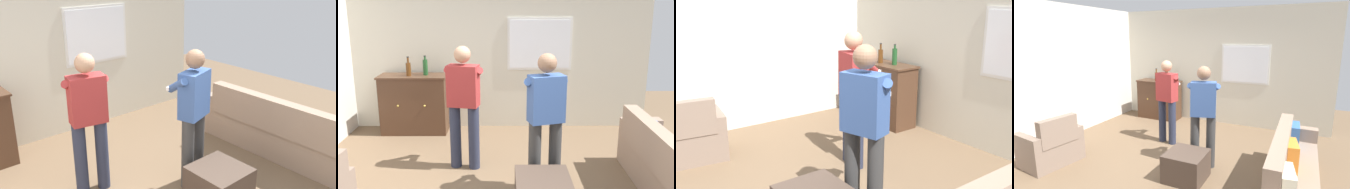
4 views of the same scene
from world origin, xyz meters
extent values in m
plane|color=brown|center=(0.00, 0.00, 0.00)|extent=(10.40, 10.40, 0.00)
cube|color=beige|center=(0.00, 2.66, 1.40)|extent=(5.20, 0.12, 2.80)
cube|color=silver|center=(0.68, 2.60, 1.50)|extent=(1.11, 0.02, 0.91)
cube|color=white|center=(0.68, 2.59, 1.50)|extent=(1.03, 0.03, 0.83)
cube|color=silver|center=(-2.66, 0.00, 1.40)|extent=(0.12, 5.20, 2.80)
cube|color=gray|center=(1.97, -0.07, 0.21)|extent=(0.55, 2.10, 0.42)
cube|color=gray|center=(1.77, -0.07, 0.64)|extent=(0.18, 2.10, 0.45)
cube|color=gray|center=(1.97, 1.06, 0.32)|extent=(0.55, 0.18, 0.64)
cube|color=#386BB7|center=(1.90, 0.73, 0.60)|extent=(0.16, 0.41, 0.36)
cube|color=orange|center=(1.90, -0.07, 0.60)|extent=(0.20, 0.42, 0.36)
cube|color=beige|center=(1.90, -0.87, 0.60)|extent=(0.21, 0.42, 0.36)
cube|color=#7F6B5B|center=(-1.85, -0.75, 0.20)|extent=(0.71, 0.71, 0.40)
cube|color=#7F6B5B|center=(-1.59, -0.78, 0.62)|extent=(0.22, 0.65, 0.45)
cube|color=#7F6B5B|center=(-1.89, -1.13, 0.30)|extent=(0.65, 0.20, 0.60)
cube|color=#7F6B5B|center=(-1.80, -0.37, 0.30)|extent=(0.65, 0.20, 0.60)
cube|color=#472D1E|center=(-1.48, 2.30, 0.49)|extent=(1.10, 0.44, 0.98)
cube|color=#472D1E|center=(-1.48, 2.30, 0.99)|extent=(1.14, 0.48, 0.03)
sphere|color=#B79338|center=(-1.70, 2.06, 0.54)|extent=(0.04, 0.04, 0.04)
sphere|color=#B79338|center=(-1.26, 2.06, 0.54)|extent=(0.04, 0.04, 0.04)
cylinder|color=#593314|center=(-1.54, 2.26, 1.12)|extent=(0.08, 0.08, 0.22)
cylinder|color=#593314|center=(-1.54, 2.26, 1.27)|extent=(0.03, 0.03, 0.09)
cylinder|color=#262626|center=(-1.54, 2.26, 1.32)|extent=(0.04, 0.04, 0.02)
cylinder|color=#1E4C23|center=(-1.26, 2.32, 1.14)|extent=(0.08, 0.08, 0.26)
cylinder|color=#1E4C23|center=(-1.26, 2.32, 1.30)|extent=(0.03, 0.03, 0.05)
cylinder|color=#262626|center=(-1.26, 2.32, 1.33)|extent=(0.04, 0.04, 0.02)
cube|color=#47382D|center=(0.47, -0.25, 0.22)|extent=(0.58, 0.58, 0.43)
cylinder|color=#282D42|center=(-0.61, 0.92, 0.44)|extent=(0.15, 0.15, 0.88)
cylinder|color=#282D42|center=(-0.35, 0.87, 0.44)|extent=(0.15, 0.15, 0.88)
cube|color=#9E2D2D|center=(-0.48, 0.90, 1.16)|extent=(0.44, 0.30, 0.55)
sphere|color=tan|center=(-0.48, 0.90, 1.57)|extent=(0.22, 0.22, 0.22)
cylinder|color=#9E2D2D|center=(-0.56, 1.08, 1.27)|extent=(0.38, 0.36, 0.29)
cylinder|color=#9E2D2D|center=(-0.33, 1.03, 1.27)|extent=(0.26, 0.44, 0.29)
cube|color=white|center=(-0.41, 1.21, 1.18)|extent=(0.15, 0.07, 0.04)
cylinder|color=#383838|center=(0.42, 0.21, 0.44)|extent=(0.15, 0.15, 0.88)
cylinder|color=#383838|center=(0.66, 0.28, 0.44)|extent=(0.15, 0.15, 0.88)
cube|color=#385693|center=(0.54, 0.24, 1.16)|extent=(0.45, 0.33, 0.55)
sphere|color=#8C664C|center=(0.54, 0.24, 1.57)|extent=(0.22, 0.22, 0.22)
cylinder|color=#385693|center=(0.38, 0.36, 1.27)|extent=(0.23, 0.44, 0.29)
cylinder|color=#385693|center=(0.60, 0.43, 1.27)|extent=(0.40, 0.34, 0.29)
cube|color=white|center=(0.45, 0.55, 1.18)|extent=(0.16, 0.08, 0.04)
camera|label=1|loc=(-2.35, -2.61, 2.60)|focal=40.00mm
camera|label=2|loc=(0.05, -3.88, 2.28)|focal=40.00mm
camera|label=3|loc=(3.02, -1.78, 2.09)|focal=40.00mm
camera|label=4|loc=(1.97, -3.56, 2.11)|focal=28.00mm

